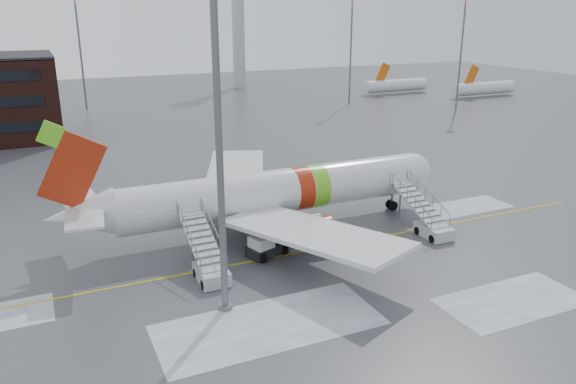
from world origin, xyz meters
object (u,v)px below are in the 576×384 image
airstair_fwd (428,222)px  light_mast_near (218,119)px  airstair_aft (208,263)px  pushback_tug (265,247)px  airliner (268,193)px

airstair_fwd → light_mast_near: 23.62m
airstair_fwd → airstair_aft: same height
airstair_aft → pushback_tug: size_ratio=2.23×
airstair_aft → pushback_tug: airstair_aft is taller
airstair_fwd → light_mast_near: size_ratio=0.32×
airstair_fwd → light_mast_near: (-20.07, -4.92, 11.45)m
airstair_fwd → airstair_aft: (-19.71, 0.00, 0.00)m
airliner → airstair_aft: 10.21m
airliner → pushback_tug: size_ratio=10.13×
airstair_aft → pushback_tug: bearing=17.2°
airliner → airstair_fwd: size_ratio=4.55×
airstair_aft → light_mast_near: 12.47m
airstair_aft → light_mast_near: (-0.36, -4.92, 11.45)m
airstair_fwd → pushback_tug: size_ratio=2.23×
pushback_tug → light_mast_near: bearing=-130.0°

